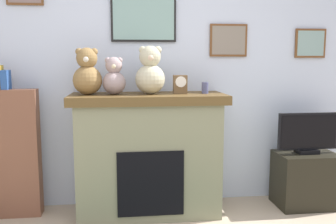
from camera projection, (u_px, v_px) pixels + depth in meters
The scene contains 10 objects.
back_wall at pixel (148, 73), 3.67m from camera, with size 5.20×0.15×2.60m.
fireplace at pixel (148, 153), 3.44m from camera, with size 1.40×0.60×1.12m.
bookshelf at pixel (12, 150), 3.36m from camera, with size 0.47×0.16×1.38m.
tv_stand at pixel (305, 179), 3.64m from camera, with size 0.57×0.40×0.53m, color black.
television at pixel (308, 134), 3.58m from camera, with size 0.59×0.14×0.40m.
candle_jar at pixel (205, 88), 3.40m from camera, with size 0.06×0.06×0.10m, color #4C517A.
mantel_clock at pixel (180, 84), 3.37m from camera, with size 0.12×0.09×0.17m.
teddy_bear_grey at pixel (87, 74), 3.26m from camera, with size 0.26×0.26×0.41m.
teddy_bear_brown at pixel (114, 78), 3.29m from camera, with size 0.21×0.21×0.33m.
teddy_bear_cream at pixel (150, 72), 3.32m from camera, with size 0.27×0.27×0.43m.
Camera 1 is at (-0.24, -1.69, 1.42)m, focal length 39.67 mm.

